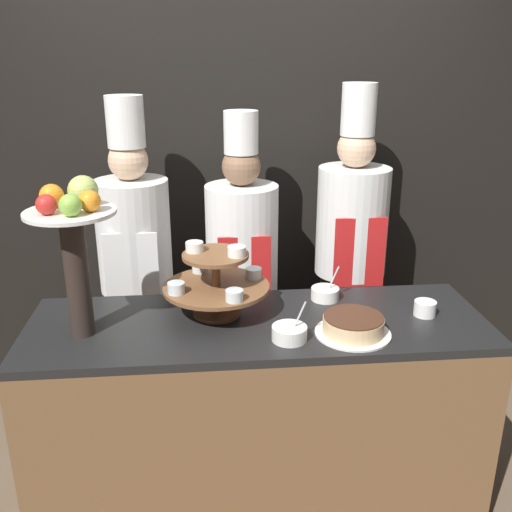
{
  "coord_description": "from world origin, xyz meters",
  "views": [
    {
      "loc": [
        -0.21,
        -1.79,
        1.98
      ],
      "look_at": [
        0.0,
        0.42,
        1.18
      ],
      "focal_mm": 40.0,
      "sensor_mm": 36.0,
      "label": 1
    }
  ],
  "objects_px": {
    "fruit_pedestal": "(74,235)",
    "cake_round": "(353,326)",
    "serving_bowl_near": "(289,333)",
    "chef_center_left": "(242,265)",
    "chef_center_right": "(350,251)",
    "cup_white": "(425,308)",
    "tiered_stand": "(216,281)",
    "chef_left": "(136,262)",
    "serving_bowl_far": "(325,294)"
  },
  "relations": [
    {
      "from": "cup_white",
      "to": "cake_round",
      "type": "bearing_deg",
      "value": -157.91
    },
    {
      "from": "chef_left",
      "to": "chef_center_left",
      "type": "height_order",
      "value": "chef_left"
    },
    {
      "from": "cake_round",
      "to": "serving_bowl_near",
      "type": "distance_m",
      "value": 0.26
    },
    {
      "from": "serving_bowl_near",
      "to": "chef_center_left",
      "type": "xyz_separation_m",
      "value": [
        -0.13,
        0.8,
        -0.02
      ]
    },
    {
      "from": "chef_center_left",
      "to": "serving_bowl_near",
      "type": "bearing_deg",
      "value": -81.15
    },
    {
      "from": "serving_bowl_near",
      "to": "chef_center_right",
      "type": "distance_m",
      "value": 0.92
    },
    {
      "from": "chef_left",
      "to": "cup_white",
      "type": "bearing_deg",
      "value": -26.92
    },
    {
      "from": "chef_center_left",
      "to": "chef_center_right",
      "type": "height_order",
      "value": "chef_center_right"
    },
    {
      "from": "cake_round",
      "to": "chef_center_right",
      "type": "relative_size",
      "value": 0.16
    },
    {
      "from": "cup_white",
      "to": "chef_center_right",
      "type": "height_order",
      "value": "chef_center_right"
    },
    {
      "from": "serving_bowl_near",
      "to": "chef_center_left",
      "type": "height_order",
      "value": "chef_center_left"
    },
    {
      "from": "serving_bowl_far",
      "to": "cake_round",
      "type": "bearing_deg",
      "value": -83.35
    },
    {
      "from": "tiered_stand",
      "to": "cake_round",
      "type": "height_order",
      "value": "tiered_stand"
    },
    {
      "from": "fruit_pedestal",
      "to": "serving_bowl_far",
      "type": "xyz_separation_m",
      "value": [
        1.01,
        0.23,
        -0.38
      ]
    },
    {
      "from": "serving_bowl_far",
      "to": "chef_left",
      "type": "relative_size",
      "value": 0.09
    },
    {
      "from": "fruit_pedestal",
      "to": "cup_white",
      "type": "xyz_separation_m",
      "value": [
        1.4,
        0.03,
        -0.37
      ]
    },
    {
      "from": "serving_bowl_near",
      "to": "chef_center_left",
      "type": "relative_size",
      "value": 0.09
    },
    {
      "from": "fruit_pedestal",
      "to": "serving_bowl_near",
      "type": "bearing_deg",
      "value": -9.65
    },
    {
      "from": "cake_round",
      "to": "tiered_stand",
      "type": "bearing_deg",
      "value": 156.41
    },
    {
      "from": "tiered_stand",
      "to": "serving_bowl_near",
      "type": "bearing_deg",
      "value": -43.06
    },
    {
      "from": "chef_center_left",
      "to": "chef_center_right",
      "type": "relative_size",
      "value": 0.93
    },
    {
      "from": "cup_white",
      "to": "serving_bowl_far",
      "type": "relative_size",
      "value": 0.59
    },
    {
      "from": "serving_bowl_near",
      "to": "chef_center_left",
      "type": "bearing_deg",
      "value": 98.85
    },
    {
      "from": "cup_white",
      "to": "chef_center_right",
      "type": "relative_size",
      "value": 0.05
    },
    {
      "from": "cake_round",
      "to": "serving_bowl_near",
      "type": "bearing_deg",
      "value": -174.77
    },
    {
      "from": "serving_bowl_far",
      "to": "chef_left",
      "type": "xyz_separation_m",
      "value": [
        -0.88,
        0.44,
        0.02
      ]
    },
    {
      "from": "chef_center_right",
      "to": "fruit_pedestal",
      "type": "bearing_deg",
      "value": -151.62
    },
    {
      "from": "cup_white",
      "to": "chef_center_right",
      "type": "xyz_separation_m",
      "value": [
        -0.16,
        0.64,
        0.04
      ]
    },
    {
      "from": "chef_center_right",
      "to": "cup_white",
      "type": "bearing_deg",
      "value": -76.11
    },
    {
      "from": "chef_center_right",
      "to": "serving_bowl_near",
      "type": "bearing_deg",
      "value": -118.73
    },
    {
      "from": "serving_bowl_near",
      "to": "chef_left",
      "type": "relative_size",
      "value": 0.09
    },
    {
      "from": "cake_round",
      "to": "chef_center_right",
      "type": "height_order",
      "value": "chef_center_right"
    },
    {
      "from": "cake_round",
      "to": "chef_center_left",
      "type": "relative_size",
      "value": 0.17
    },
    {
      "from": "serving_bowl_far",
      "to": "chef_left",
      "type": "bearing_deg",
      "value": 153.38
    },
    {
      "from": "chef_left",
      "to": "chef_center_left",
      "type": "bearing_deg",
      "value": -0.0
    },
    {
      "from": "tiered_stand",
      "to": "serving_bowl_far",
      "type": "height_order",
      "value": "tiered_stand"
    },
    {
      "from": "serving_bowl_far",
      "to": "chef_center_left",
      "type": "height_order",
      "value": "chef_center_left"
    },
    {
      "from": "tiered_stand",
      "to": "cake_round",
      "type": "xyz_separation_m",
      "value": [
        0.53,
        -0.23,
        -0.12
      ]
    },
    {
      "from": "serving_bowl_near",
      "to": "chef_left",
      "type": "xyz_separation_m",
      "value": [
        -0.66,
        0.8,
        0.02
      ]
    },
    {
      "from": "tiered_stand",
      "to": "serving_bowl_far",
      "type": "distance_m",
      "value": 0.51
    },
    {
      "from": "tiered_stand",
      "to": "chef_left",
      "type": "relative_size",
      "value": 0.25
    },
    {
      "from": "tiered_stand",
      "to": "fruit_pedestal",
      "type": "height_order",
      "value": "fruit_pedestal"
    },
    {
      "from": "cake_round",
      "to": "chef_left",
      "type": "xyz_separation_m",
      "value": [
        -0.92,
        0.78,
        0.01
      ]
    },
    {
      "from": "cup_white",
      "to": "chef_center_left",
      "type": "distance_m",
      "value": 0.97
    },
    {
      "from": "fruit_pedestal",
      "to": "cake_round",
      "type": "relative_size",
      "value": 2.06
    },
    {
      "from": "fruit_pedestal",
      "to": "serving_bowl_far",
      "type": "height_order",
      "value": "fruit_pedestal"
    },
    {
      "from": "chef_center_right",
      "to": "chef_center_left",
      "type": "bearing_deg",
      "value": -179.99
    },
    {
      "from": "chef_left",
      "to": "chef_center_right",
      "type": "height_order",
      "value": "chef_center_right"
    },
    {
      "from": "cup_white",
      "to": "serving_bowl_near",
      "type": "height_order",
      "value": "serving_bowl_near"
    },
    {
      "from": "serving_bowl_near",
      "to": "chef_center_left",
      "type": "distance_m",
      "value": 0.81
    }
  ]
}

